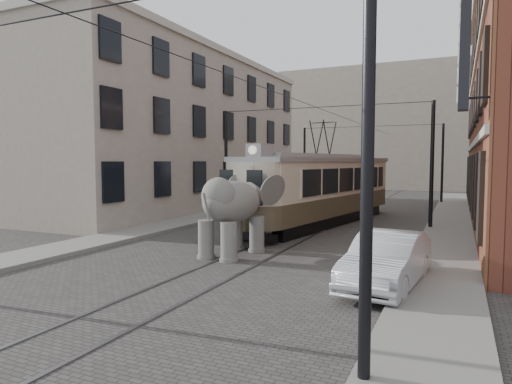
% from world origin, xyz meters
% --- Properties ---
extents(ground, '(120.00, 120.00, 0.00)m').
position_xyz_m(ground, '(0.00, 0.00, 0.00)').
color(ground, '#413F3C').
extents(tram_rails, '(1.54, 80.00, 0.02)m').
position_xyz_m(tram_rails, '(0.00, 0.00, 0.01)').
color(tram_rails, slate).
rests_on(tram_rails, ground).
extents(sidewalk_right, '(2.00, 60.00, 0.15)m').
position_xyz_m(sidewalk_right, '(6.00, 0.00, 0.07)').
color(sidewalk_right, slate).
rests_on(sidewalk_right, ground).
extents(sidewalk_left, '(2.00, 60.00, 0.15)m').
position_xyz_m(sidewalk_left, '(-6.50, 0.00, 0.07)').
color(sidewalk_left, slate).
rests_on(sidewalk_left, ground).
extents(stucco_building, '(7.00, 24.00, 10.00)m').
position_xyz_m(stucco_building, '(-11.00, 10.00, 5.00)').
color(stucco_building, gray).
rests_on(stucco_building, ground).
extents(distant_block, '(28.00, 10.00, 14.00)m').
position_xyz_m(distant_block, '(0.00, 40.00, 7.00)').
color(distant_block, gray).
rests_on(distant_block, ground).
extents(catenary, '(11.00, 30.20, 6.00)m').
position_xyz_m(catenary, '(-0.20, 5.00, 3.00)').
color(catenary, black).
rests_on(catenary, ground).
extents(tram, '(4.82, 13.39, 5.21)m').
position_xyz_m(tram, '(0.02, 5.91, 2.60)').
color(tram, beige).
rests_on(tram, ground).
extents(elephant, '(3.01, 4.85, 2.82)m').
position_xyz_m(elephant, '(-0.67, -2.75, 1.41)').
color(elephant, '#65635E').
rests_on(elephant, ground).
extents(parked_car, '(1.92, 4.38, 1.40)m').
position_xyz_m(parked_car, '(4.74, -4.63, 0.70)').
color(parked_car, '#A7A8AC').
rests_on(parked_car, ground).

